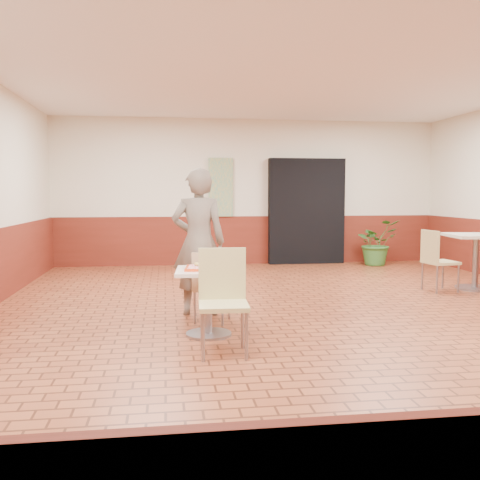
{
  "coord_description": "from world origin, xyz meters",
  "views": [
    {
      "loc": [
        -1.74,
        -6.03,
        1.48
      ],
      "look_at": [
        -0.9,
        -0.07,
        0.95
      ],
      "focal_mm": 40.0,
      "sensor_mm": 36.0,
      "label": 1
    }
  ],
  "objects": [
    {
      "name": "paper_cup",
      "position": [
        -1.17,
        -0.5,
        0.77
      ],
      "size": [
        0.08,
        0.08,
        0.1
      ],
      "rotation": [
        0.0,
        0.0,
        0.01
      ],
      "color": "white",
      "rests_on": "serving_tray"
    },
    {
      "name": "corridor_doorway",
      "position": [
        1.2,
        4.88,
        1.1
      ],
      "size": [
        1.6,
        0.22,
        2.2
      ],
      "primitive_type": "cube",
      "color": "black",
      "rests_on": "ground"
    },
    {
      "name": "long_john_donut",
      "position": [
        -1.23,
        -0.62,
        0.74
      ],
      "size": [
        0.14,
        0.08,
        0.04
      ],
      "rotation": [
        0.0,
        0.0,
        -0.16
      ],
      "color": "gold",
      "rests_on": "serving_tray"
    },
    {
      "name": "room_shell",
      "position": [
        0.0,
        0.0,
        1.5
      ],
      "size": [
        8.01,
        10.01,
        3.01
      ],
      "color": "brown",
      "rests_on": "ground"
    },
    {
      "name": "potted_plant",
      "position": [
        2.56,
        4.4,
        0.47
      ],
      "size": [
        1.01,
        0.93,
        0.94
      ],
      "primitive_type": "imported",
      "rotation": [
        0.0,
        0.0,
        0.27
      ],
      "color": "#336A2A",
      "rests_on": "ground"
    },
    {
      "name": "customer",
      "position": [
        -1.34,
        0.42,
        0.89
      ],
      "size": [
        0.68,
        0.48,
        1.78
      ],
      "primitive_type": "imported",
      "rotation": [
        0.0,
        0.0,
        3.06
      ],
      "color": "#706457",
      "rests_on": "ground"
    },
    {
      "name": "serving_tray",
      "position": [
        -1.3,
        -0.57,
        0.71
      ],
      "size": [
        0.46,
        0.36,
        0.03
      ],
      "rotation": [
        0.0,
        0.0,
        -0.13
      ],
      "color": "red",
      "rests_on": "main_table"
    },
    {
      "name": "ring_donut",
      "position": [
        -1.39,
        -0.49,
        0.74
      ],
      "size": [
        0.12,
        0.12,
        0.03
      ],
      "primitive_type": "torus",
      "rotation": [
        0.0,
        0.0,
        -0.19
      ],
      "color": "gold",
      "rests_on": "serving_tray"
    },
    {
      "name": "main_table",
      "position": [
        -1.3,
        -0.57,
        0.47
      ],
      "size": [
        0.66,
        0.66,
        0.69
      ],
      "rotation": [
        0.0,
        0.0,
        -0.08
      ],
      "color": "beige",
      "rests_on": "ground"
    },
    {
      "name": "wainscot_band",
      "position": [
        0.0,
        0.0,
        0.5
      ],
      "size": [
        8.0,
        10.0,
        1.0
      ],
      "color": "#5E1D12",
      "rests_on": "ground"
    },
    {
      "name": "chair_second_left",
      "position": [
        2.3,
        1.47,
        0.52
      ],
      "size": [
        0.48,
        0.48,
        0.92
      ],
      "rotation": [
        0.0,
        0.0,
        1.7
      ],
      "color": "tan",
      "rests_on": "ground"
    },
    {
      "name": "promo_poster",
      "position": [
        -0.6,
        4.94,
        1.6
      ],
      "size": [
        0.5,
        0.03,
        1.2
      ],
      "primitive_type": "cube",
      "color": "gray",
      "rests_on": "wainscot_band"
    },
    {
      "name": "chair_main_front",
      "position": [
        -1.22,
        -1.19,
        0.54
      ],
      "size": [
        0.47,
        0.47,
        0.97
      ],
      "rotation": [
        0.0,
        0.0,
        -0.05
      ],
      "color": "#CDBF7B",
      "rests_on": "ground"
    },
    {
      "name": "chair_main_back",
      "position": [
        -1.23,
        -0.05,
        0.46
      ],
      "size": [
        0.48,
        0.48,
        0.82
      ],
      "rotation": [
        0.0,
        0.0,
        2.78
      ],
      "color": "tan",
      "rests_on": "ground"
    },
    {
      "name": "second_table",
      "position": [
        3.0,
        1.55,
        0.57
      ],
      "size": [
        0.81,
        0.81,
        0.85
      ],
      "rotation": [
        0.0,
        0.0,
        -0.13
      ],
      "color": "beige",
      "rests_on": "ground"
    }
  ]
}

